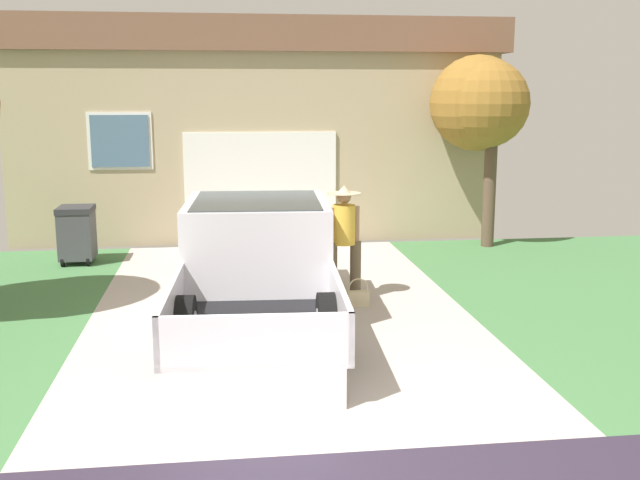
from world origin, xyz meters
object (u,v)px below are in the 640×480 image
pickup_truck (258,266)px  house_with_garage (252,124)px  handbag (358,297)px  person_with_hat (344,237)px  wheeled_trash_bin (77,233)px  neighbor_tree (481,104)px

pickup_truck → house_with_garage: size_ratio=0.54×
house_with_garage → handbag: bearing=-81.9°
handbag → house_with_garage: bearing=98.1°
person_with_hat → handbag: size_ratio=4.17×
handbag → wheeled_trash_bin: wheeled_trash_bin is taller
pickup_truck → handbag: 1.60m
pickup_truck → neighbor_tree: 6.68m
wheeled_trash_bin → neighbor_tree: bearing=5.1°
pickup_truck → handbag: bearing=15.9°
person_with_hat → neighbor_tree: (3.30, 3.75, 1.84)m
person_with_hat → handbag: (0.16, -0.32, -0.82)m
person_with_hat → house_with_garage: size_ratio=0.17×
person_with_hat → house_with_garage: house_with_garage is taller
pickup_truck → handbag: size_ratio=13.44×
pickup_truck → wheeled_trash_bin: (-3.06, 3.71, -0.16)m
handbag → wheeled_trash_bin: 5.66m
person_with_hat → handbag: 0.89m
wheeled_trash_bin → person_with_hat: bearing=-35.2°
person_with_hat → neighbor_tree: size_ratio=0.46×
pickup_truck → person_with_hat: size_ratio=3.23×
handbag → neighbor_tree: bearing=52.4°
handbag → wheeled_trash_bin: bearing=143.1°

